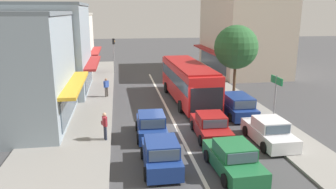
{
  "coord_description": "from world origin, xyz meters",
  "views": [
    {
      "loc": [
        -3.58,
        -20.49,
        7.43
      ],
      "look_at": [
        0.05,
        3.41,
        1.2
      ],
      "focal_mm": 35.0,
      "sensor_mm": 36.0,
      "label": 1
    }
  ],
  "objects_px": {
    "sedan_adjacent_lane_trail": "(233,159)",
    "street_tree_right": "(236,47)",
    "sedan_adjacent_lane_lead": "(211,126)",
    "hatchback_behind_bus_near": "(151,126)",
    "traffic_light_downstreet": "(114,50)",
    "pedestrian_browsing_midblock": "(106,86)",
    "pedestrian_with_handbag_near": "(105,124)",
    "city_bus": "(188,80)",
    "parked_sedan_kerb_front": "(269,132)",
    "parked_wagon_kerb_second": "(236,106)",
    "directional_road_sign": "(276,90)",
    "hatchback_behind_bus_mid": "(161,155)"
  },
  "relations": [
    {
      "from": "city_bus",
      "to": "pedestrian_with_handbag_near",
      "type": "bearing_deg",
      "value": -130.13
    },
    {
      "from": "hatchback_behind_bus_near",
      "to": "parked_wagon_kerb_second",
      "type": "bearing_deg",
      "value": 26.21
    },
    {
      "from": "traffic_light_downstreet",
      "to": "street_tree_right",
      "type": "distance_m",
      "value": 17.24
    },
    {
      "from": "traffic_light_downstreet",
      "to": "pedestrian_browsing_midblock",
      "type": "height_order",
      "value": "traffic_light_downstreet"
    },
    {
      "from": "hatchback_behind_bus_near",
      "to": "directional_road_sign",
      "type": "bearing_deg",
      "value": -1.7
    },
    {
      "from": "parked_wagon_kerb_second",
      "to": "traffic_light_downstreet",
      "type": "distance_m",
      "value": 20.27
    },
    {
      "from": "hatchback_behind_bus_near",
      "to": "pedestrian_browsing_midblock",
      "type": "xyz_separation_m",
      "value": [
        -2.93,
        9.54,
        0.36
      ]
    },
    {
      "from": "street_tree_right",
      "to": "traffic_light_downstreet",
      "type": "bearing_deg",
      "value": 126.37
    },
    {
      "from": "parked_wagon_kerb_second",
      "to": "sedan_adjacent_lane_lead",
      "type": "bearing_deg",
      "value": -128.58
    },
    {
      "from": "parked_sedan_kerb_front",
      "to": "parked_wagon_kerb_second",
      "type": "xyz_separation_m",
      "value": [
        -0.07,
        5.16,
        0.08
      ]
    },
    {
      "from": "sedan_adjacent_lane_lead",
      "to": "hatchback_behind_bus_near",
      "type": "height_order",
      "value": "hatchback_behind_bus_near"
    },
    {
      "from": "pedestrian_browsing_midblock",
      "to": "hatchback_behind_bus_near",
      "type": "bearing_deg",
      "value": -72.91
    },
    {
      "from": "pedestrian_browsing_midblock",
      "to": "directional_road_sign",
      "type": "bearing_deg",
      "value": -42.63
    },
    {
      "from": "city_bus",
      "to": "hatchback_behind_bus_near",
      "type": "xyz_separation_m",
      "value": [
        -3.81,
        -7.4,
        -1.17
      ]
    },
    {
      "from": "directional_road_sign",
      "to": "street_tree_right",
      "type": "distance_m",
      "value": 7.94
    },
    {
      "from": "hatchback_behind_bus_mid",
      "to": "sedan_adjacent_lane_trail",
      "type": "xyz_separation_m",
      "value": [
        3.31,
        -0.86,
        -0.05
      ]
    },
    {
      "from": "city_bus",
      "to": "hatchback_behind_bus_near",
      "type": "bearing_deg",
      "value": -117.24
    },
    {
      "from": "sedan_adjacent_lane_lead",
      "to": "directional_road_sign",
      "type": "xyz_separation_m",
      "value": [
        4.15,
        0.31,
        2.01
      ]
    },
    {
      "from": "city_bus",
      "to": "pedestrian_browsing_midblock",
      "type": "bearing_deg",
      "value": 162.42
    },
    {
      "from": "parked_sedan_kerb_front",
      "to": "street_tree_right",
      "type": "height_order",
      "value": "street_tree_right"
    },
    {
      "from": "parked_sedan_kerb_front",
      "to": "sedan_adjacent_lane_lead",
      "type": "bearing_deg",
      "value": 155.29
    },
    {
      "from": "sedan_adjacent_lane_lead",
      "to": "pedestrian_with_handbag_near",
      "type": "height_order",
      "value": "pedestrian_with_handbag_near"
    },
    {
      "from": "parked_sedan_kerb_front",
      "to": "traffic_light_downstreet",
      "type": "distance_m",
      "value": 25.01
    },
    {
      "from": "directional_road_sign",
      "to": "pedestrian_with_handbag_near",
      "type": "relative_size",
      "value": 2.21
    },
    {
      "from": "hatchback_behind_bus_near",
      "to": "sedan_adjacent_lane_trail",
      "type": "height_order",
      "value": "hatchback_behind_bus_near"
    },
    {
      "from": "sedan_adjacent_lane_trail",
      "to": "traffic_light_downstreet",
      "type": "bearing_deg",
      "value": 102.17
    },
    {
      "from": "city_bus",
      "to": "pedestrian_browsing_midblock",
      "type": "height_order",
      "value": "city_bus"
    },
    {
      "from": "sedan_adjacent_lane_lead",
      "to": "street_tree_right",
      "type": "height_order",
      "value": "street_tree_right"
    },
    {
      "from": "sedan_adjacent_lane_lead",
      "to": "sedan_adjacent_lane_trail",
      "type": "bearing_deg",
      "value": -92.24
    },
    {
      "from": "hatchback_behind_bus_mid",
      "to": "parked_wagon_kerb_second",
      "type": "xyz_separation_m",
      "value": [
        6.47,
        7.36,
        0.04
      ]
    },
    {
      "from": "traffic_light_downstreet",
      "to": "directional_road_sign",
      "type": "xyz_separation_m",
      "value": [
        10.0,
        -21.55,
        -0.18
      ]
    },
    {
      "from": "hatchback_behind_bus_mid",
      "to": "pedestrian_with_handbag_near",
      "type": "bearing_deg",
      "value": 126.01
    },
    {
      "from": "hatchback_behind_bus_mid",
      "to": "parked_sedan_kerb_front",
      "type": "height_order",
      "value": "hatchback_behind_bus_mid"
    },
    {
      "from": "sedan_adjacent_lane_trail",
      "to": "parked_sedan_kerb_front",
      "type": "relative_size",
      "value": 1.01
    },
    {
      "from": "city_bus",
      "to": "pedestrian_with_handbag_near",
      "type": "relative_size",
      "value": 6.7
    },
    {
      "from": "city_bus",
      "to": "parked_wagon_kerb_second",
      "type": "xyz_separation_m",
      "value": [
        2.71,
        -4.19,
        -1.14
      ]
    },
    {
      "from": "sedan_adjacent_lane_trail",
      "to": "pedestrian_with_handbag_near",
      "type": "distance_m",
      "value": 7.67
    },
    {
      "from": "sedan_adjacent_lane_trail",
      "to": "parked_sedan_kerb_front",
      "type": "distance_m",
      "value": 4.46
    },
    {
      "from": "parked_sedan_kerb_front",
      "to": "city_bus",
      "type": "bearing_deg",
      "value": 106.54
    },
    {
      "from": "sedan_adjacent_lane_trail",
      "to": "street_tree_right",
      "type": "bearing_deg",
      "value": 70.22
    },
    {
      "from": "parked_wagon_kerb_second",
      "to": "directional_road_sign",
      "type": "distance_m",
      "value": 4.11
    },
    {
      "from": "hatchback_behind_bus_mid",
      "to": "parked_wagon_kerb_second",
      "type": "bearing_deg",
      "value": 48.69
    },
    {
      "from": "parked_wagon_kerb_second",
      "to": "traffic_light_downstreet",
      "type": "xyz_separation_m",
      "value": [
        -8.85,
        18.11,
        2.11
      ]
    },
    {
      "from": "parked_wagon_kerb_second",
      "to": "hatchback_behind_bus_mid",
      "type": "bearing_deg",
      "value": -131.31
    },
    {
      "from": "hatchback_behind_bus_mid",
      "to": "parked_wagon_kerb_second",
      "type": "height_order",
      "value": "parked_wagon_kerb_second"
    },
    {
      "from": "city_bus",
      "to": "parked_sedan_kerb_front",
      "type": "relative_size",
      "value": 2.59
    },
    {
      "from": "sedan_adjacent_lane_lead",
      "to": "hatchback_behind_bus_mid",
      "type": "bearing_deg",
      "value": -133.92
    },
    {
      "from": "sedan_adjacent_lane_lead",
      "to": "parked_wagon_kerb_second",
      "type": "distance_m",
      "value": 4.8
    },
    {
      "from": "hatchback_behind_bus_near",
      "to": "pedestrian_browsing_midblock",
      "type": "height_order",
      "value": "pedestrian_browsing_midblock"
    },
    {
      "from": "parked_sedan_kerb_front",
      "to": "street_tree_right",
      "type": "xyz_separation_m",
      "value": [
        1.27,
        9.44,
        3.81
      ]
    }
  ]
}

